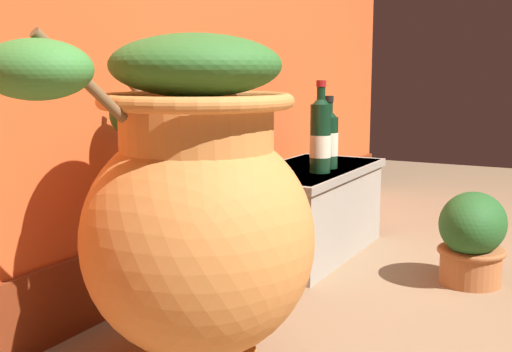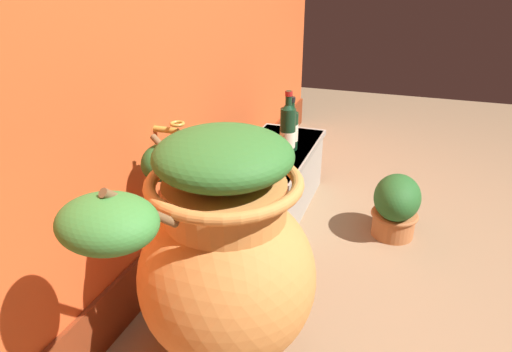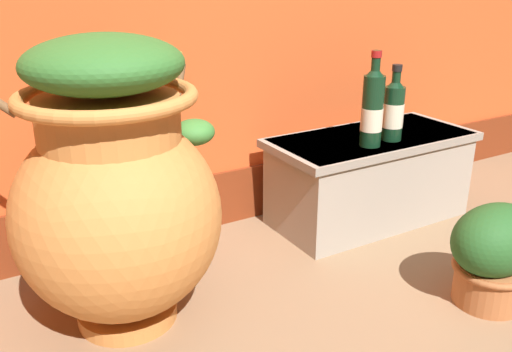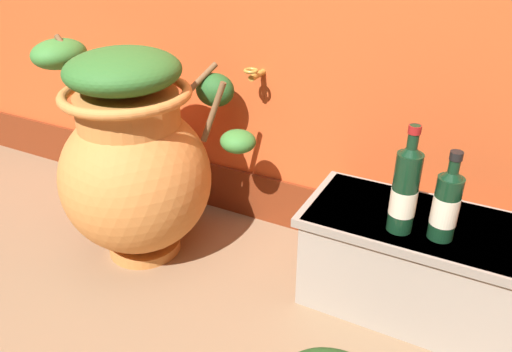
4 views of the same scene
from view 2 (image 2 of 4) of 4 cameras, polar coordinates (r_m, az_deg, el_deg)
name	(u,v)px [view 2 (image 2 of 4)]	position (r m, az deg, el deg)	size (l,w,h in m)	color
ground_plane	(432,316)	(1.92, 21.88, -16.57)	(7.00, 7.00, 0.00)	#896B4C
terracotta_urn	(224,256)	(1.40, -4.14, -10.29)	(0.90, 0.66, 0.82)	#CC7F3D
stone_ledge	(275,176)	(2.43, 2.54, -0.04)	(0.82, 0.38, 0.35)	#9E9384
wine_bottle_left	(291,127)	(2.33, 4.56, 6.31)	(0.08, 0.08, 0.28)	black
wine_bottle_middle	(288,130)	(2.21, 4.14, 5.96)	(0.08, 0.08, 0.35)	black
potted_shrub	(396,205)	(2.28, 17.74, -3.62)	(0.30, 0.23, 0.32)	#B26638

